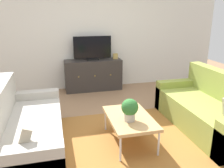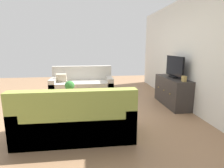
% 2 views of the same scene
% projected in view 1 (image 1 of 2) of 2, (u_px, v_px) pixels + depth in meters
% --- Properties ---
extents(ground_plane, '(10.00, 10.00, 0.00)m').
position_uv_depth(ground_plane, '(123.00, 134.00, 3.61)').
color(ground_plane, '#997251').
extents(wall_back, '(6.40, 0.12, 2.70)m').
position_uv_depth(wall_back, '(93.00, 32.00, 5.57)').
color(wall_back, silver).
rests_on(wall_back, ground_plane).
extents(area_rug, '(2.50, 1.90, 0.01)m').
position_uv_depth(area_rug, '(126.00, 139.00, 3.47)').
color(area_rug, '#9E662D').
rests_on(area_rug, ground_plane).
extents(couch_left_side, '(0.88, 1.90, 0.89)m').
position_uv_depth(couch_left_side, '(21.00, 132.00, 3.09)').
color(couch_left_side, '#B2ADA3').
rests_on(couch_left_side, ground_plane).
extents(couch_right_side, '(0.88, 1.90, 0.89)m').
position_uv_depth(couch_right_side, '(210.00, 111.00, 3.76)').
color(couch_right_side, olive).
rests_on(couch_right_side, ground_plane).
extents(coffee_table, '(0.59, 0.93, 0.40)m').
position_uv_depth(coffee_table, '(130.00, 119.00, 3.29)').
color(coffee_table, tan).
rests_on(coffee_table, ground_plane).
extents(potted_plant, '(0.23, 0.23, 0.31)m').
position_uv_depth(potted_plant, '(130.00, 109.00, 3.12)').
color(potted_plant, '#B7B2A8').
rests_on(potted_plant, coffee_table).
extents(tv_console, '(1.33, 0.47, 0.73)m').
position_uv_depth(tv_console, '(93.00, 75.00, 5.59)').
color(tv_console, '#332D2B').
rests_on(tv_console, ground_plane).
extents(flat_screen_tv, '(0.88, 0.16, 0.55)m').
position_uv_depth(flat_screen_tv, '(92.00, 48.00, 5.41)').
color(flat_screen_tv, black).
rests_on(flat_screen_tv, tv_console).
extents(mantel_clock, '(0.11, 0.07, 0.13)m').
position_uv_depth(mantel_clock, '(115.00, 56.00, 5.59)').
color(mantel_clock, tan).
rests_on(mantel_clock, tv_console).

